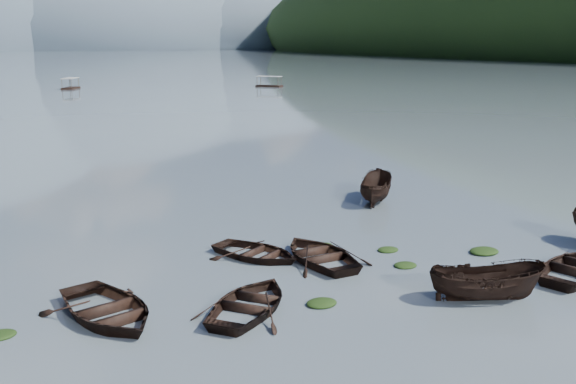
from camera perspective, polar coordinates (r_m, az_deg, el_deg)
name	(u,v)px	position (r m, az deg, el deg)	size (l,w,h in m)	color
ground_plane	(457,336)	(20.76, 14.80, -12.30)	(2400.00, 2400.00, 0.00)	slate
haze_mtn_c	(99,48)	(926.74, -16.49, 12.16)	(520.00, 520.00, 260.00)	#475666
haze_mtn_d	(224,48)	(972.70, -5.74, 12.65)	(520.00, 520.00, 220.00)	#475666
rowboat_0	(108,318)	(22.12, -15.74, -10.73)	(3.46, 4.85, 1.00)	black
rowboat_1	(251,310)	(21.94, -3.32, -10.43)	(3.11, 4.35, 0.90)	black
rowboat_2	(485,300)	(23.75, 17.14, -9.13)	(1.54, 4.08, 1.58)	black
rowboat_3	(320,260)	(26.59, 2.87, -6.10)	(3.23, 4.53, 0.94)	black
rowboat_6	(256,257)	(26.96, -2.85, -5.83)	(2.89, 4.05, 0.84)	black
rowboat_8	(375,201)	(36.60, 7.74, -0.80)	(1.66, 4.43, 1.71)	black
weed_clump_1	(322,305)	(22.34, 3.01, -9.97)	(1.09, 0.88, 0.24)	black
weed_clump_2	(501,276)	(26.18, 18.37, -7.11)	(1.34, 1.07, 0.29)	black
weed_clump_3	(323,246)	(28.37, 3.14, -4.85)	(0.87, 0.74, 0.19)	black
weed_clump_4	(484,253)	(28.73, 17.02, -5.20)	(1.31, 1.04, 0.27)	black
weed_clump_5	(0,337)	(21.95, -24.23, -11.63)	(0.98, 0.79, 0.21)	black
weed_clump_6	(405,266)	(26.33, 10.39, -6.51)	(0.97, 0.81, 0.20)	black
weed_clump_7	(388,251)	(28.09, 8.88, -5.18)	(0.95, 0.76, 0.21)	black
pontoon_centre	(71,89)	(130.22, -18.74, 8.67)	(2.15, 5.17, 1.98)	black
pontoon_right	(269,87)	(129.63, -1.68, 9.34)	(2.16, 5.18, 1.99)	black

